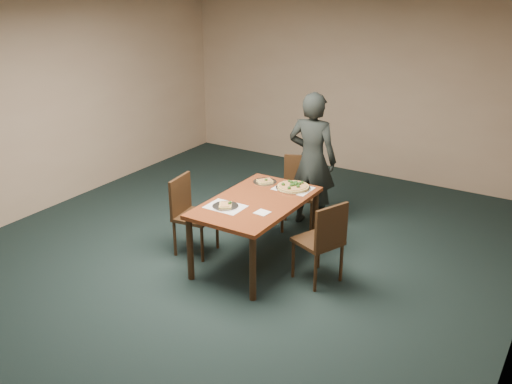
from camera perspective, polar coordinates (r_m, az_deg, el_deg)
The scene contains 13 objects.
ground at distance 6.29m, azimuth -4.64°, elevation -8.23°, with size 8.00×8.00×0.00m, color black.
room_shell at distance 5.63m, azimuth -5.17°, elevation 7.31°, with size 8.00×8.00×8.00m.
dining_table at distance 6.24m, azimuth -0.00°, elevation -1.64°, with size 0.90×1.50×0.75m.
chair_far at distance 7.23m, azimuth 4.35°, elevation 0.44°, with size 0.55×0.55×0.91m.
chair_left at distance 6.59m, azimuth -6.68°, elevation -1.83°, with size 0.47×0.47×0.91m.
chair_right at distance 5.93m, azimuth 6.73°, elevation -4.61°, with size 0.55×0.55×0.91m.
diner at distance 7.19m, azimuth 5.63°, elevation 3.22°, with size 0.63×0.41×1.72m, color black.
placemat_main at distance 6.55m, azimuth 3.73°, elevation 0.36°, with size 0.42×0.32×0.00m, color white.
placemat_near at distance 6.05m, azimuth -3.08°, elevation -1.48°, with size 0.40×0.30×0.00m, color white.
pizza_pan at distance 6.54m, azimuth 3.74°, elevation 0.56°, with size 0.40×0.40×0.07m.
slice_plate_near at distance 6.05m, azimuth -3.06°, elevation -1.37°, with size 0.28×0.28×0.06m.
slice_plate_far at distance 6.72m, azimuth 0.89°, elevation 1.06°, with size 0.28×0.28×0.06m.
napkin at distance 5.90m, azimuth 0.63°, elevation -2.07°, with size 0.14×0.14×0.01m, color white.
Camera 1 is at (3.29, -4.35, 3.13)m, focal length 40.00 mm.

